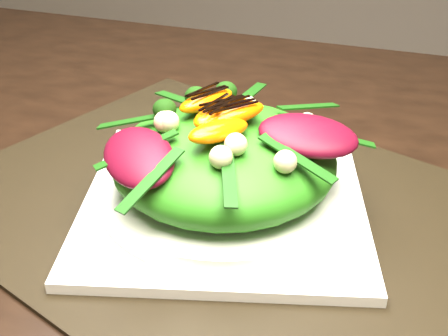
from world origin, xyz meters
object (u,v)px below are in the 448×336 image
(dining_table, at_px, (276,185))
(placemat, at_px, (224,207))
(plate_base, at_px, (224,201))
(salad_bowl, at_px, (224,189))
(orange_segment, at_px, (216,113))
(lettuce_mound, at_px, (224,159))

(dining_table, height_order, placemat, dining_table)
(plate_base, bearing_deg, salad_bowl, -90.00)
(salad_bowl, relative_size, orange_segment, 3.86)
(placemat, xyz_separation_m, plate_base, (0.00, 0.00, 0.01))
(dining_table, height_order, salad_bowl, dining_table)
(plate_base, xyz_separation_m, orange_segment, (-0.01, 0.01, 0.09))
(lettuce_mound, relative_size, orange_segment, 3.41)
(dining_table, xyz_separation_m, orange_segment, (-0.04, -0.09, 0.12))
(placemat, bearing_deg, salad_bowl, 0.00)
(salad_bowl, bearing_deg, dining_table, 70.77)
(dining_table, bearing_deg, orange_segment, -116.40)
(dining_table, distance_m, placemat, 0.10)
(placemat, height_order, orange_segment, orange_segment)
(salad_bowl, distance_m, lettuce_mound, 0.03)
(plate_base, distance_m, salad_bowl, 0.01)
(salad_bowl, bearing_deg, orange_segment, 149.75)
(plate_base, height_order, salad_bowl, salad_bowl)
(placemat, relative_size, plate_base, 2.00)
(salad_bowl, height_order, lettuce_mound, lettuce_mound)
(placemat, relative_size, lettuce_mound, 2.54)
(plate_base, distance_m, lettuce_mound, 0.05)
(orange_segment, bearing_deg, salad_bowl, -30.25)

